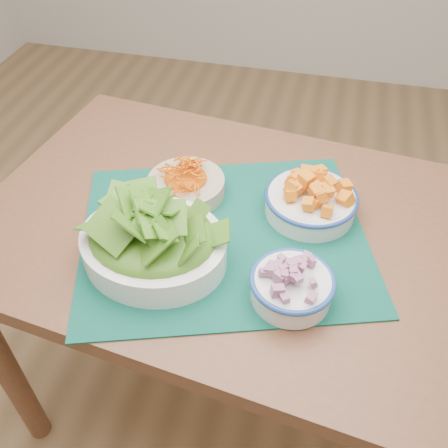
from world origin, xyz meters
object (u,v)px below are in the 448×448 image
at_px(lettuce_bowl, 152,237).
at_px(onion_bowl, 292,283).
at_px(carrot_bowl, 186,182).
at_px(table, 235,256).
at_px(placemat, 224,235).
at_px(squash_bowl, 311,196).

xyz_separation_m(lettuce_bowl, onion_bowl, (0.27, -0.03, -0.02)).
bearing_deg(carrot_bowl, table, -26.03).
bearing_deg(table, lettuce_bowl, -125.14).
bearing_deg(table, placemat, -100.87).
bearing_deg(table, carrot_bowl, 160.83).
bearing_deg(carrot_bowl, squash_bowl, 0.60).
bearing_deg(lettuce_bowl, placemat, 45.29).
relative_size(placemat, onion_bowl, 3.11).
distance_m(squash_bowl, onion_bowl, 0.24).
height_order(table, lettuce_bowl, lettuce_bowl).
bearing_deg(placemat, table, 53.66).
relative_size(placemat, carrot_bowl, 2.58).
bearing_deg(squash_bowl, lettuce_bowl, -142.92).
xyz_separation_m(table, carrot_bowl, (-0.13, 0.06, 0.14)).
distance_m(carrot_bowl, squash_bowl, 0.28).
distance_m(placemat, squash_bowl, 0.20).
bearing_deg(squash_bowl, carrot_bowl, -179.40).
height_order(placemat, carrot_bowl, carrot_bowl).
xyz_separation_m(carrot_bowl, onion_bowl, (0.27, -0.24, 0.01)).
bearing_deg(squash_bowl, onion_bowl, -91.51).
relative_size(carrot_bowl, onion_bowl, 1.20).
distance_m(carrot_bowl, lettuce_bowl, 0.21).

